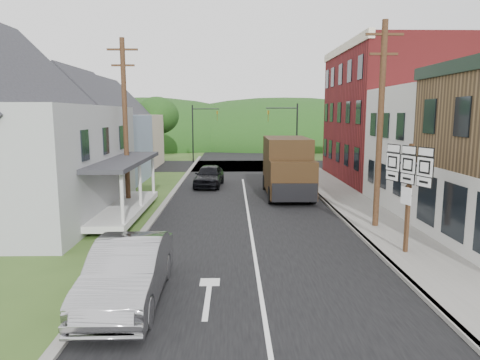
{
  "coord_description": "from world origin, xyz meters",
  "views": [
    {
      "loc": [
        -0.8,
        -15.02,
        5.11
      ],
      "look_at": [
        -0.47,
        3.69,
        2.2
      ],
      "focal_mm": 32.0,
      "sensor_mm": 36.0,
      "label": 1
    }
  ],
  "objects_px": {
    "dark_sedan": "(209,176)",
    "warning_sign": "(406,209)",
    "silver_sedan": "(128,272)",
    "route_sign_cluster": "(408,183)",
    "delivery_van": "(288,167)"
  },
  "relations": [
    {
      "from": "dark_sedan",
      "to": "warning_sign",
      "type": "bearing_deg",
      "value": -57.24
    },
    {
      "from": "silver_sedan",
      "to": "route_sign_cluster",
      "type": "bearing_deg",
      "value": 21.4
    },
    {
      "from": "dark_sedan",
      "to": "delivery_van",
      "type": "relative_size",
      "value": 0.69
    },
    {
      "from": "route_sign_cluster",
      "to": "warning_sign",
      "type": "distance_m",
      "value": 0.99
    },
    {
      "from": "delivery_van",
      "to": "warning_sign",
      "type": "xyz_separation_m",
      "value": [
        2.84,
        -11.23,
        -0.12
      ]
    },
    {
      "from": "dark_sedan",
      "to": "route_sign_cluster",
      "type": "distance_m",
      "value": 17.1
    },
    {
      "from": "silver_sedan",
      "to": "warning_sign",
      "type": "bearing_deg",
      "value": 21.93
    },
    {
      "from": "delivery_van",
      "to": "warning_sign",
      "type": "height_order",
      "value": "delivery_van"
    },
    {
      "from": "silver_sedan",
      "to": "warning_sign",
      "type": "distance_m",
      "value": 9.88
    },
    {
      "from": "delivery_van",
      "to": "route_sign_cluster",
      "type": "distance_m",
      "value": 11.71
    },
    {
      "from": "delivery_van",
      "to": "route_sign_cluster",
      "type": "relative_size",
      "value": 1.66
    },
    {
      "from": "dark_sedan",
      "to": "warning_sign",
      "type": "distance_m",
      "value": 16.93
    },
    {
      "from": "delivery_van",
      "to": "silver_sedan",
      "type": "bearing_deg",
      "value": -112.3
    },
    {
      "from": "dark_sedan",
      "to": "delivery_van",
      "type": "height_order",
      "value": "delivery_van"
    },
    {
      "from": "silver_sedan",
      "to": "delivery_van",
      "type": "bearing_deg",
      "value": 66.68
    }
  ]
}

